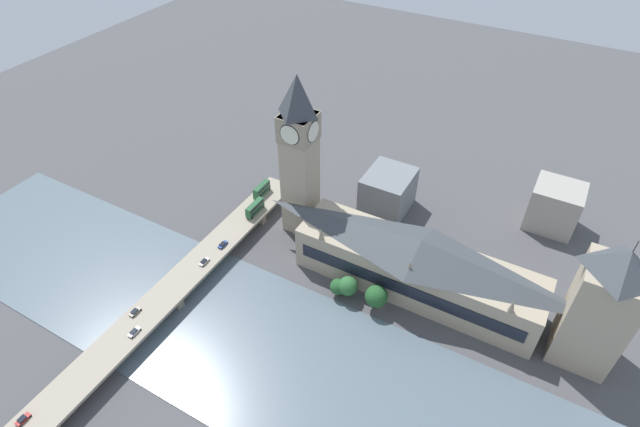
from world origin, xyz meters
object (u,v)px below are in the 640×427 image
at_px(double_decker_bus_mid, 262,189).
at_px(car_southbound_lead, 23,419).
at_px(victoria_tower, 601,307).
at_px(car_northbound_mid, 204,262).
at_px(car_southbound_mid, 223,244).
at_px(car_northbound_lead, 134,332).
at_px(parliament_hall, 417,265).
at_px(double_decker_bus_lead, 255,208).
at_px(clock_tower, 299,153).
at_px(road_bridge, 168,294).
at_px(car_northbound_tail, 135,312).

relative_size(double_decker_bus_mid, car_southbound_lead, 2.38).
relative_size(victoria_tower, car_northbound_mid, 11.36).
relative_size(victoria_tower, double_decker_bus_mid, 5.14).
xyz_separation_m(car_southbound_lead, car_southbound_mid, (85.55, -5.86, 0.00)).
distance_m(victoria_tower, car_southbound_lead, 174.16).
relative_size(car_northbound_lead, car_southbound_lead, 1.08).
height_order(parliament_hall, double_decker_bus_lead, parliament_hall).
distance_m(clock_tower, car_southbound_mid, 47.26).
distance_m(road_bridge, car_northbound_lead, 19.04).
bearing_deg(double_decker_bus_lead, road_bridge, 177.48).
height_order(double_decker_bus_lead, car_northbound_tail, double_decker_bus_lead).
bearing_deg(road_bridge, car_southbound_mid, -5.26).
bearing_deg(car_northbound_lead, clock_tower, -12.70).
distance_m(road_bridge, car_northbound_tail, 13.02).
bearing_deg(double_decker_bus_lead, victoria_tower, -90.80).
distance_m(car_southbound_lead, car_southbound_mid, 85.75).
bearing_deg(car_northbound_tail, victoria_tower, -65.35).
relative_size(parliament_hall, double_decker_bus_lead, 8.57).
height_order(road_bridge, car_northbound_mid, car_northbound_mid).
height_order(victoria_tower, car_southbound_mid, victoria_tower).
distance_m(parliament_hall, clock_tower, 61.22).
bearing_deg(clock_tower, car_southbound_mid, 150.28).
distance_m(double_decker_bus_mid, car_southbound_mid, 35.39).
height_order(car_northbound_mid, car_southbound_lead, car_northbound_mid).
bearing_deg(clock_tower, victoria_tower, -94.98).
distance_m(parliament_hall, car_northbound_lead, 100.38).
height_order(car_northbound_mid, car_northbound_tail, car_northbound_mid).
xyz_separation_m(parliament_hall, car_northbound_lead, (-68.97, 72.71, -5.76)).
bearing_deg(double_decker_bus_mid, car_southbound_mid, -171.85).
height_order(parliament_hall, car_southbound_lead, parliament_hall).
bearing_deg(clock_tower, car_northbound_tail, 161.90).
xyz_separation_m(double_decker_bus_lead, car_southbound_lead, (-108.59, 5.48, -2.09)).
xyz_separation_m(double_decker_bus_lead, double_decker_bus_mid, (11.93, 4.62, 0.06)).
height_order(car_northbound_lead, car_northbound_tail, car_northbound_lead).
bearing_deg(car_northbound_mid, road_bridge, 172.74).
height_order(clock_tower, car_northbound_tail, clock_tower).
xyz_separation_m(car_northbound_lead, car_northbound_tail, (6.31, 5.95, -0.02)).
relative_size(road_bridge, car_southbound_mid, 34.28).
bearing_deg(car_northbound_lead, double_decker_bus_lead, 0.28).
bearing_deg(victoria_tower, car_southbound_mid, 99.23).
xyz_separation_m(car_northbound_mid, car_southbound_mid, (11.06, -0.38, -0.05)).
height_order(clock_tower, car_southbound_lead, clock_tower).
bearing_deg(car_southbound_mid, road_bridge, 174.74).
bearing_deg(car_southbound_mid, clock_tower, -29.72).
xyz_separation_m(parliament_hall, car_northbound_tail, (-62.66, 78.67, -5.78)).
height_order(victoria_tower, car_northbound_tail, victoria_tower).
bearing_deg(double_decker_bus_lead, clock_tower, -66.13).
distance_m(road_bridge, car_northbound_mid, 18.20).
xyz_separation_m(double_decker_bus_mid, car_northbound_mid, (-46.03, -4.63, -2.10)).
bearing_deg(double_decker_bus_mid, car_southbound_lead, 179.59).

